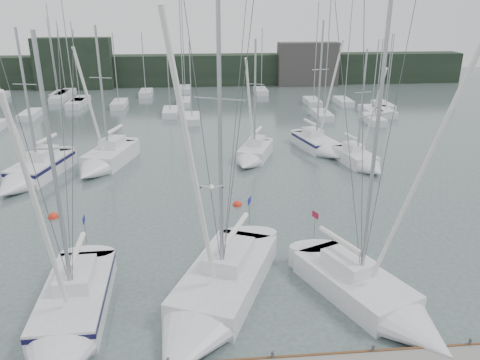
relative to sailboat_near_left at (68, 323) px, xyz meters
name	(u,v)px	position (x,y,z in m)	size (l,w,h in m)	color
ground	(216,306)	(6.33, 1.40, -0.57)	(160.00, 160.00, 0.00)	#455452
far_treeline	(200,70)	(6.33, 63.40, 1.93)	(90.00, 4.00, 5.00)	black
far_building_left	(74,64)	(-13.67, 61.40, 3.43)	(12.00, 3.00, 8.00)	black
far_building_right	(308,64)	(24.33, 61.40, 2.93)	(10.00, 3.00, 7.00)	#3C3A37
mast_forest	(175,104)	(2.82, 45.66, -0.10)	(54.98, 26.59, 14.73)	silver
sailboat_near_left	(68,323)	(0.00, 0.00, 0.00)	(3.15, 9.78, 13.30)	silver
sailboat_near_center	(209,306)	(5.96, 0.65, 0.00)	(7.17, 11.16, 16.22)	silver
sailboat_near_right	(382,304)	(13.75, 0.13, -0.02)	(6.10, 9.12, 15.15)	silver
sailboat_mid_a	(31,174)	(-7.41, 18.76, 0.09)	(4.82, 9.31, 12.43)	silver
sailboat_mid_b	(103,162)	(-2.35, 21.42, 0.06)	(4.93, 8.67, 12.45)	silver
sailboat_mid_c	(252,156)	(10.40, 22.07, -0.02)	(4.47, 6.91, 11.13)	silver
sailboat_mid_d	(321,146)	(17.20, 24.43, 0.00)	(4.16, 7.58, 12.58)	silver
sailboat_mid_e	(362,162)	(19.59, 19.71, -0.06)	(3.44, 6.64, 10.47)	silver
buoy_b	(237,205)	(8.31, 12.81, -0.57)	(0.63, 0.63, 0.63)	red
buoy_c	(53,217)	(-3.93, 11.95, -0.57)	(0.68, 0.68, 0.68)	red
seagull	(212,187)	(6.23, 0.94, 5.60)	(0.92, 0.41, 0.18)	white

